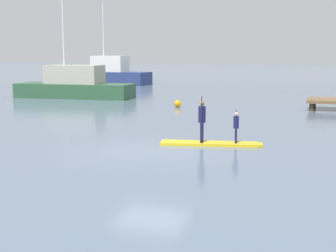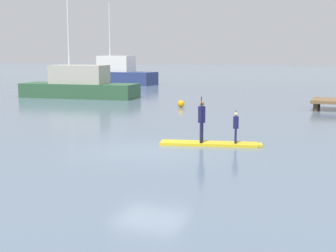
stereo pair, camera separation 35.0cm
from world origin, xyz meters
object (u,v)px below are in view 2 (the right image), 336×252
(paddler_adult, at_px, (202,119))
(fishing_boat_green_midground, at_px, (115,74))
(paddler_child_solo, at_px, (236,126))
(paddleboard_near, at_px, (211,144))
(mooring_buoy_near, at_px, (181,104))
(fishing_boat_white_large, at_px, (79,85))

(paddler_adult, bearing_deg, fishing_boat_green_midground, 121.13)
(paddler_child_solo, xyz_separation_m, fishing_boat_green_midground, (-19.85, 30.57, 0.34))
(paddleboard_near, relative_size, paddler_child_solo, 3.24)
(paddler_adult, xyz_separation_m, paddler_child_solo, (1.22, 0.27, -0.24))
(paddler_child_solo, xyz_separation_m, mooring_buoy_near, (-6.03, 11.62, -0.52))
(fishing_boat_white_large, xyz_separation_m, fishing_boat_green_midground, (-4.52, 15.30, 0.15))
(paddleboard_near, height_order, paddler_child_solo, paddler_child_solo)
(paddler_adult, xyz_separation_m, fishing_boat_white_large, (-14.11, 15.54, -0.04))
(paddler_child_solo, relative_size, fishing_boat_white_large, 0.13)
(paddler_adult, relative_size, mooring_buoy_near, 3.93)
(paddler_child_solo, height_order, mooring_buoy_near, paddler_child_solo)
(fishing_boat_white_large, bearing_deg, paddler_adult, -47.77)
(paddleboard_near, bearing_deg, paddler_child_solo, 12.48)
(fishing_boat_green_midground, xyz_separation_m, mooring_buoy_near, (13.82, -18.95, -0.86))
(paddler_child_solo, relative_size, mooring_buoy_near, 2.70)
(paddler_child_solo, bearing_deg, fishing_boat_white_large, 135.12)
(paddler_adult, bearing_deg, mooring_buoy_near, 112.03)
(paddleboard_near, distance_m, paddler_child_solo, 1.14)
(paddler_adult, relative_size, fishing_boat_green_midground, 0.18)
(fishing_boat_white_large, bearing_deg, paddler_child_solo, -44.88)
(paddleboard_near, xyz_separation_m, mooring_buoy_near, (-5.15, 11.81, 0.17))
(paddleboard_near, relative_size, paddler_adult, 2.22)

